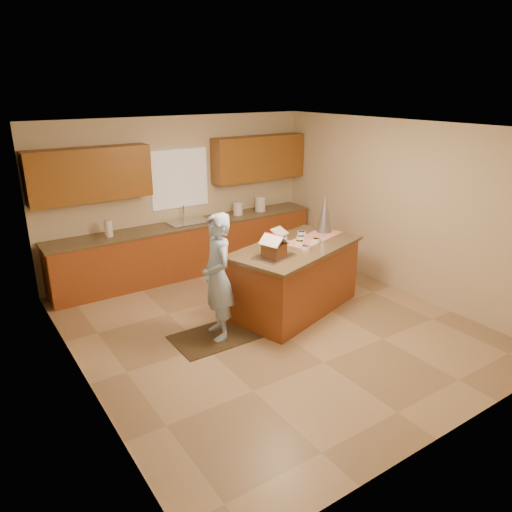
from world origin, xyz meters
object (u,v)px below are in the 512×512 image
boy (218,277)px  gingerbread_house (274,248)px  tinsel_tree (325,214)px  island_base (295,279)px

boy → gingerbread_house: (0.79, -0.14, 0.29)m
tinsel_tree → boy: boy is taller
island_base → tinsel_tree: 1.18m
island_base → gingerbread_house: 0.89m
island_base → boy: size_ratio=1.16×
island_base → boy: (-1.35, -0.09, 0.37)m
island_base → gingerbread_house: bearing=-174.8°
tinsel_tree → gingerbread_house: (-1.35, -0.53, -0.16)m
island_base → tinsel_tree: (0.79, 0.30, 0.82)m
island_base → boy: bearing=166.7°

